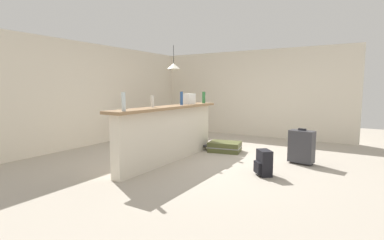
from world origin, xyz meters
name	(u,v)px	position (x,y,z in m)	size (l,w,h in m)	color
ground_plane	(205,158)	(0.00, 0.00, -0.03)	(13.00, 13.00, 0.05)	#ADA393
wall_back	(102,94)	(0.00, 3.05, 1.25)	(6.60, 0.10, 2.50)	silver
wall_right	(246,93)	(3.05, 0.30, 1.25)	(0.10, 6.00, 2.50)	silver
partition_half_wall	(169,135)	(-0.70, 0.41, 0.51)	(2.80, 0.20, 1.03)	silver
bar_countertop	(169,107)	(-0.70, 0.41, 1.05)	(2.96, 0.40, 0.05)	#93704C
bottle_clear	(123,102)	(-1.98, 0.31, 1.22)	(0.06, 0.06, 0.28)	silver
bottle_white	(152,101)	(-1.10, 0.48, 1.18)	(0.06, 0.06, 0.21)	silver
bottle_blue	(182,98)	(-0.28, 0.40, 1.21)	(0.06, 0.06, 0.27)	#284C89
bottle_green	(204,97)	(0.52, 0.34, 1.20)	(0.07, 0.07, 0.26)	#2D6B38
grocery_bag	(189,99)	(0.09, 0.46, 1.19)	(0.26, 0.18, 0.22)	silver
dining_table	(173,118)	(0.97, 1.49, 0.65)	(1.10, 0.80, 0.74)	brown
dining_chair_near_partition	(190,124)	(0.96, 0.98, 0.52)	(0.45, 0.45, 0.93)	#9E754C
dining_chair_far_side	(160,121)	(1.03, 1.99, 0.52)	(0.45, 0.45, 0.93)	#9E754C
pendant_lamp	(174,66)	(1.00, 1.49, 1.97)	(0.34, 0.34, 0.64)	black
suitcase_flat_olive	(225,147)	(0.64, -0.14, 0.11)	(0.62, 0.88, 0.22)	#51562D
backpack_black	(264,163)	(-0.61, -1.42, 0.20)	(0.34, 0.34, 0.42)	black
suitcase_upright_charcoal	(301,146)	(0.47, -1.80, 0.33)	(0.30, 0.47, 0.67)	#38383D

